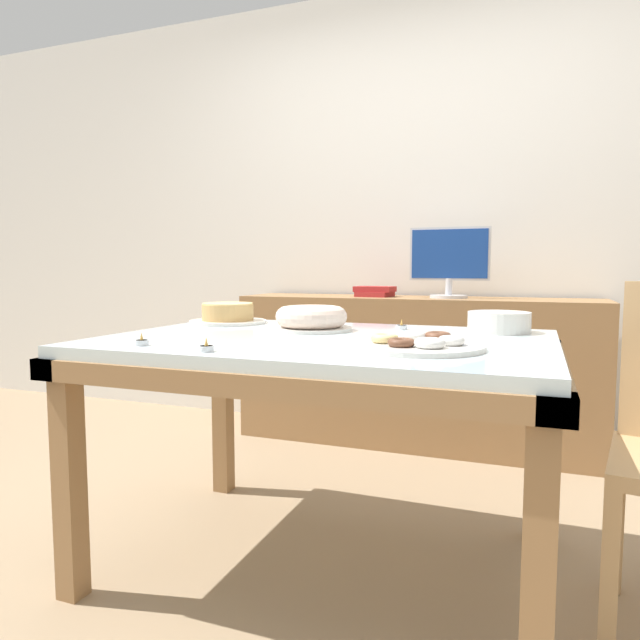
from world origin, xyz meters
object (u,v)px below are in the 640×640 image
at_px(cake_golden_bundt, 311,319).
at_px(cake_chocolate_round, 228,314).
at_px(pastry_platter, 418,344).
at_px(tealight_right_edge, 402,327).
at_px(book_stack, 375,292).
at_px(tealight_centre, 206,348).
at_px(computer_monitor, 449,263).
at_px(tealight_near_front, 142,342).
at_px(plate_stack, 499,322).

bearing_deg(cake_golden_bundt, cake_chocolate_round, 162.76).
height_order(pastry_platter, tealight_right_edge, same).
relative_size(cake_golden_bundt, tealight_right_edge, 7.21).
bearing_deg(pastry_platter, cake_golden_bundt, 143.88).
bearing_deg(book_stack, tealight_centre, -88.51).
xyz_separation_m(computer_monitor, cake_chocolate_round, (-0.71, -1.13, -0.21)).
bearing_deg(tealight_near_front, tealight_right_edge, 48.73).
height_order(cake_chocolate_round, tealight_right_edge, cake_chocolate_round).
distance_m(book_stack, cake_chocolate_round, 1.17).
relative_size(book_stack, plate_stack, 1.06).
bearing_deg(cake_chocolate_round, tealight_centre, -64.10).
distance_m(computer_monitor, book_stack, 0.44).
distance_m(cake_chocolate_round, plate_stack, 1.03).
relative_size(computer_monitor, cake_golden_bundt, 1.47).
xyz_separation_m(pastry_platter, tealight_centre, (-0.51, -0.26, -0.00)).
bearing_deg(tealight_near_front, book_stack, 83.99).
height_order(tealight_near_front, tealight_centre, same).
bearing_deg(pastry_platter, tealight_right_edge, 108.02).
relative_size(book_stack, tealight_right_edge, 5.57).
xyz_separation_m(book_stack, tealight_right_edge, (0.41, -1.12, -0.08)).
distance_m(book_stack, tealight_right_edge, 1.19).
bearing_deg(computer_monitor, pastry_platter, -84.74).
height_order(computer_monitor, plate_stack, computer_monitor).
bearing_deg(plate_stack, tealight_centre, -132.35).
distance_m(tealight_right_edge, tealight_near_front, 0.90).
relative_size(pastry_platter, tealight_centre, 9.09).
relative_size(cake_chocolate_round, plate_stack, 1.46).
distance_m(pastry_platter, tealight_near_front, 0.78).
height_order(cake_chocolate_round, plate_stack, cake_chocolate_round).
height_order(computer_monitor, pastry_platter, computer_monitor).
xyz_separation_m(plate_stack, tealight_near_front, (-0.93, -0.72, -0.02)).
relative_size(pastry_platter, tealight_near_front, 9.09).
relative_size(cake_golden_bundt, tealight_near_front, 7.21).
distance_m(cake_chocolate_round, tealight_right_edge, 0.70).
bearing_deg(cake_golden_bundt, pastry_platter, -36.12).
height_order(tealight_right_edge, tealight_centre, same).
height_order(plate_stack, tealight_centre, plate_stack).
height_order(computer_monitor, cake_golden_bundt, computer_monitor).
xyz_separation_m(book_stack, tealight_centre, (0.05, -1.83, -0.08)).
relative_size(tealight_right_edge, tealight_near_front, 1.00).
distance_m(computer_monitor, tealight_centre, 1.88).
distance_m(cake_golden_bundt, pastry_platter, 0.55).
relative_size(computer_monitor, pastry_platter, 1.17).
distance_m(plate_stack, tealight_near_front, 1.17).
bearing_deg(tealight_right_edge, computer_monitor, 89.75).
xyz_separation_m(computer_monitor, tealight_right_edge, (-0.00, -1.11, -0.24)).
xyz_separation_m(book_stack, pastry_platter, (0.56, -1.58, -0.07)).
relative_size(book_stack, cake_chocolate_round, 0.73).
relative_size(cake_golden_bundt, plate_stack, 1.37).
height_order(book_stack, tealight_right_edge, book_stack).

